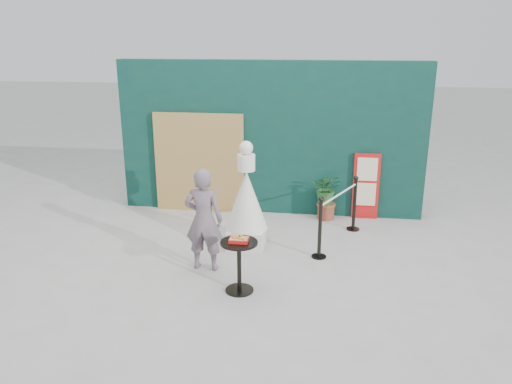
% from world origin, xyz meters
% --- Properties ---
extents(ground, '(60.00, 60.00, 0.00)m').
position_xyz_m(ground, '(0.00, 0.00, 0.00)').
color(ground, '#ADAAA5').
rests_on(ground, ground).
extents(back_wall, '(6.00, 0.30, 3.00)m').
position_xyz_m(back_wall, '(0.00, 3.15, 1.50)').
color(back_wall, '#0A2F2D').
rests_on(back_wall, ground).
extents(bamboo_fence, '(1.80, 0.08, 2.00)m').
position_xyz_m(bamboo_fence, '(-1.40, 2.94, 1.00)').
color(bamboo_fence, tan).
rests_on(bamboo_fence, ground).
extents(woman, '(0.60, 0.40, 1.60)m').
position_xyz_m(woman, '(-0.67, 0.35, 0.80)').
color(woman, slate).
rests_on(woman, ground).
extents(menu_board, '(0.50, 0.07, 1.30)m').
position_xyz_m(menu_board, '(1.90, 2.95, 0.65)').
color(menu_board, red).
rests_on(menu_board, ground).
extents(statue, '(0.71, 0.71, 1.83)m').
position_xyz_m(statue, '(-0.17, 1.27, 0.75)').
color(statue, silver).
rests_on(statue, ground).
extents(cafe_table, '(0.52, 0.52, 0.75)m').
position_xyz_m(cafe_table, '(-0.02, -0.28, 0.50)').
color(cafe_table, black).
rests_on(cafe_table, ground).
extents(food_basket, '(0.26, 0.19, 0.11)m').
position_xyz_m(food_basket, '(-0.02, -0.28, 0.79)').
color(food_basket, red).
rests_on(food_basket, cafe_table).
extents(planter, '(0.54, 0.47, 0.92)m').
position_xyz_m(planter, '(1.15, 2.81, 0.53)').
color(planter, brown).
rests_on(planter, ground).
extents(stanchion_barrier, '(0.84, 1.54, 1.03)m').
position_xyz_m(stanchion_barrier, '(1.36, 1.65, 0.49)').
color(stanchion_barrier, black).
rests_on(stanchion_barrier, ground).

